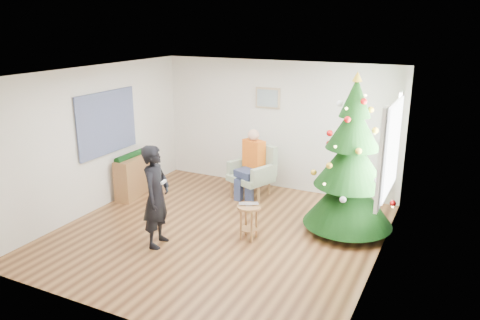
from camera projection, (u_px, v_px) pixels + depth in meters
The scene contains 19 objects.
floor at pixel (218, 233), 7.69m from camera, with size 5.00×5.00×0.00m, color brown.
ceiling at pixel (216, 73), 6.93m from camera, with size 5.00×5.00×0.00m, color white.
wall_back at pixel (277, 126), 9.46m from camera, with size 5.00×5.00×0.00m, color silver.
wall_front at pixel (108, 214), 5.16m from camera, with size 5.00×5.00×0.00m, color silver.
wall_left at pixel (95, 139), 8.37m from camera, with size 5.00×5.00×0.00m, color silver.
wall_right at pixel (381, 180), 6.25m from camera, with size 5.00×5.00×0.00m, color silver.
window_panel at pixel (392, 148), 7.07m from camera, with size 0.04×1.30×1.40m, color white.
curtains at pixel (390, 148), 7.08m from camera, with size 0.05×1.75×1.50m.
christmas_tree at pixel (351, 163), 7.42m from camera, with size 1.45×1.45×2.62m.
stool at pixel (249, 222), 7.40m from camera, with size 0.38×0.38×0.56m.
laptop at pixel (249, 205), 7.32m from camera, with size 0.31×0.20×0.02m, color silver.
armchair at pixel (253, 177), 9.21m from camera, with size 0.95×0.93×1.01m.
seated_person at pixel (251, 163), 9.09m from camera, with size 0.55×0.70×1.33m.
standing_man at pixel (156, 196), 7.07m from camera, with size 0.58×0.38×1.60m, color black.
game_controller at pixel (164, 182), 6.89m from camera, with size 0.04×0.13×0.04m, color white.
console at pixel (133, 176), 9.22m from camera, with size 0.30×1.00×0.80m, color brown.
garland at pixel (132, 155), 9.10m from camera, with size 0.14×0.14×0.90m, color black.
tapestry at pixel (107, 123), 8.54m from camera, with size 0.03×1.50×1.15m, color black.
framed_picture at pixel (268, 98), 9.35m from camera, with size 0.52×0.05×0.42m.
Camera 1 is at (3.42, -6.13, 3.37)m, focal length 35.00 mm.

